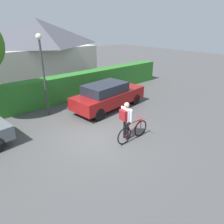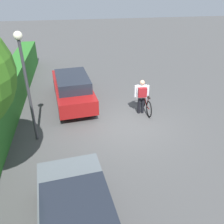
{
  "view_description": "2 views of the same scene",
  "coord_description": "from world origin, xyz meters",
  "px_view_note": "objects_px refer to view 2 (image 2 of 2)",
  "views": [
    {
      "loc": [
        -4.57,
        -6.12,
        4.48
      ],
      "look_at": [
        0.89,
        0.15,
        0.88
      ],
      "focal_mm": 32.93,
      "sensor_mm": 36.0,
      "label": 1
    },
    {
      "loc": [
        -8.47,
        2.06,
        5.48
      ],
      "look_at": [
        -0.18,
        0.68,
        0.74
      ],
      "focal_mm": 38.3,
      "sensor_mm": 36.0,
      "label": 2
    }
  ],
  "objects_px": {
    "bicycle": "(146,104)",
    "street_lamp": "(25,75)",
    "person_rider": "(142,94)",
    "parked_car_far": "(73,88)"
  },
  "relations": [
    {
      "from": "parked_car_far",
      "to": "person_rider",
      "type": "height_order",
      "value": "person_rider"
    },
    {
      "from": "parked_car_far",
      "to": "street_lamp",
      "type": "bearing_deg",
      "value": 152.97
    },
    {
      "from": "bicycle",
      "to": "street_lamp",
      "type": "distance_m",
      "value": 5.48
    },
    {
      "from": "parked_car_far",
      "to": "bicycle",
      "type": "height_order",
      "value": "parked_car_far"
    },
    {
      "from": "bicycle",
      "to": "street_lamp",
      "type": "bearing_deg",
      "value": 106.89
    },
    {
      "from": "bicycle",
      "to": "person_rider",
      "type": "bearing_deg",
      "value": 118.74
    },
    {
      "from": "person_rider",
      "to": "bicycle",
      "type": "bearing_deg",
      "value": -61.26
    },
    {
      "from": "person_rider",
      "to": "street_lamp",
      "type": "xyz_separation_m",
      "value": [
        -1.3,
        4.51,
        1.66
      ]
    },
    {
      "from": "bicycle",
      "to": "street_lamp",
      "type": "xyz_separation_m",
      "value": [
        -1.45,
        4.79,
        2.24
      ]
    },
    {
      "from": "bicycle",
      "to": "street_lamp",
      "type": "height_order",
      "value": "street_lamp"
    }
  ]
}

